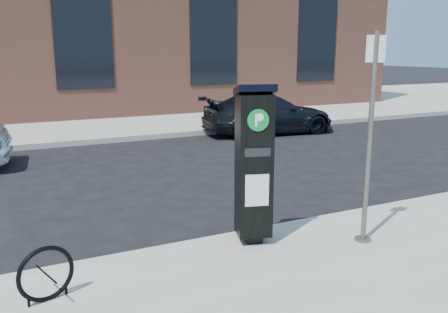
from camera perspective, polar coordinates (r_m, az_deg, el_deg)
ground at (r=6.72m, az=3.40°, el=-9.98°), size 120.00×120.00×0.00m
sidewalk_far at (r=19.79m, az=-17.06°, el=4.80°), size 60.00×12.00×0.15m
curb_near at (r=6.68m, az=3.50°, el=-9.44°), size 60.00×0.12×0.16m
curb_far at (r=13.98m, az=-13.01°, el=1.98°), size 60.00×0.12×0.16m
building at (r=22.65m, az=-19.05°, el=15.93°), size 28.00×10.05×8.25m
parking_kiosk at (r=5.97m, az=3.62°, el=-0.80°), size 0.57×0.53×2.04m
sign_pole at (r=6.20m, az=17.10°, el=1.77°), size 0.22×0.21×2.67m
bike_rack at (r=5.11m, az=-20.63°, el=-13.11°), size 0.57×0.20×0.58m
car_dark at (r=15.13m, az=5.38°, el=5.11°), size 4.38×2.09×1.23m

